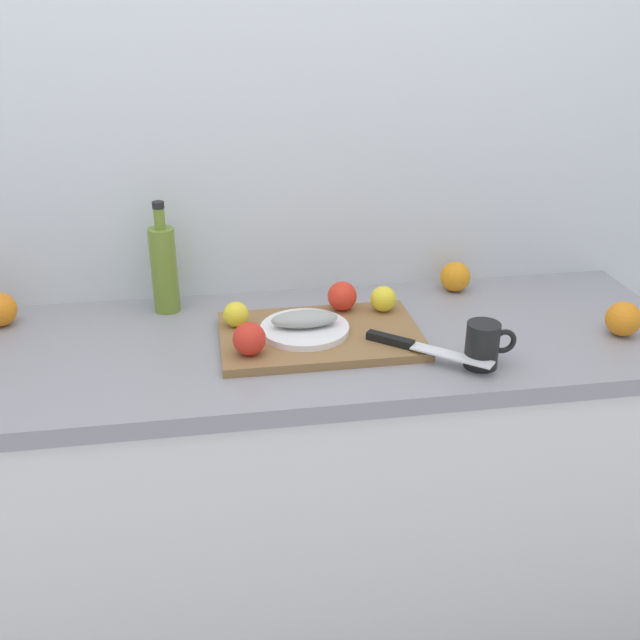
% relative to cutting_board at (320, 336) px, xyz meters
% --- Properties ---
extents(ground_plane, '(12.00, 12.00, 0.00)m').
position_rel_cutting_board_xyz_m(ground_plane, '(-0.13, 0.01, -0.91)').
color(ground_plane, slate).
extents(back_wall, '(3.20, 0.05, 2.50)m').
position_rel_cutting_board_xyz_m(back_wall, '(-0.13, 0.34, 0.34)').
color(back_wall, silver).
rests_on(back_wall, ground_plane).
extents(kitchen_counter, '(2.00, 0.60, 0.90)m').
position_rel_cutting_board_xyz_m(kitchen_counter, '(-0.13, 0.01, -0.46)').
color(kitchen_counter, white).
rests_on(kitchen_counter, ground_plane).
extents(cutting_board, '(0.46, 0.30, 0.02)m').
position_rel_cutting_board_xyz_m(cutting_board, '(0.00, 0.00, 0.00)').
color(cutting_board, olive).
rests_on(cutting_board, kitchen_counter).
extents(white_plate, '(0.20, 0.20, 0.01)m').
position_rel_cutting_board_xyz_m(white_plate, '(-0.03, 0.00, 0.02)').
color(white_plate, white).
rests_on(white_plate, cutting_board).
extents(fish_fillet, '(0.15, 0.07, 0.04)m').
position_rel_cutting_board_xyz_m(fish_fillet, '(-0.03, 0.00, 0.04)').
color(fish_fillet, '#999E99').
rests_on(fish_fillet, white_plate).
extents(chef_knife, '(0.24, 0.21, 0.02)m').
position_rel_cutting_board_xyz_m(chef_knife, '(0.18, -0.12, 0.02)').
color(chef_knife, silver).
rests_on(chef_knife, cutting_board).
extents(lemon_0, '(0.06, 0.06, 0.06)m').
position_rel_cutting_board_xyz_m(lemon_0, '(-0.19, 0.06, 0.04)').
color(lemon_0, yellow).
rests_on(lemon_0, cutting_board).
extents(lemon_1, '(0.06, 0.06, 0.06)m').
position_rel_cutting_board_xyz_m(lemon_1, '(0.17, 0.09, 0.04)').
color(lemon_1, yellow).
rests_on(lemon_1, cutting_board).
extents(tomato_0, '(0.07, 0.07, 0.07)m').
position_rel_cutting_board_xyz_m(tomato_0, '(-0.17, -0.08, 0.05)').
color(tomato_0, red).
rests_on(tomato_0, cutting_board).
extents(tomato_1, '(0.07, 0.07, 0.07)m').
position_rel_cutting_board_xyz_m(tomato_1, '(0.07, 0.12, 0.05)').
color(tomato_1, red).
rests_on(tomato_1, cutting_board).
extents(olive_oil_bottle, '(0.06, 0.06, 0.28)m').
position_rel_cutting_board_xyz_m(olive_oil_bottle, '(-0.35, 0.23, 0.10)').
color(olive_oil_bottle, olive).
rests_on(olive_oil_bottle, kitchen_counter).
extents(coffee_mug_1, '(0.11, 0.07, 0.10)m').
position_rel_cutting_board_xyz_m(coffee_mug_1, '(0.32, -0.18, 0.04)').
color(coffee_mug_1, black).
rests_on(coffee_mug_1, kitchen_counter).
extents(orange_0, '(0.08, 0.08, 0.08)m').
position_rel_cutting_board_xyz_m(orange_0, '(0.40, 0.23, 0.03)').
color(orange_0, orange).
rests_on(orange_0, kitchen_counter).
extents(orange_3, '(0.08, 0.08, 0.08)m').
position_rel_cutting_board_xyz_m(orange_3, '(0.70, -0.09, 0.03)').
color(orange_3, orange).
rests_on(orange_3, kitchen_counter).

